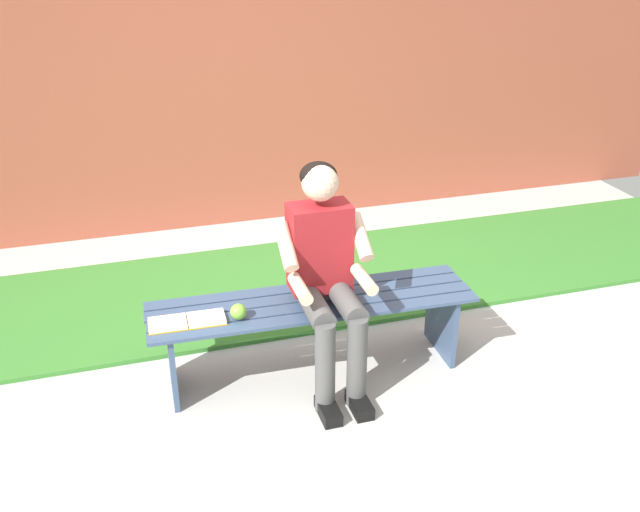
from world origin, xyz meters
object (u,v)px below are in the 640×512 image
bench_near (312,317)px  person_seated (326,270)px  apple (238,312)px  book_open (187,321)px

bench_near → person_seated: size_ratio=1.47×
person_seated → bench_near: bearing=-64.6°
bench_near → apple: 0.47m
person_seated → book_open: size_ratio=3.07×
bench_near → book_open: bearing=3.4°
book_open → apple: bearing=174.6°
person_seated → apple: bearing=-2.8°
person_seated → apple: (0.49, -0.02, -0.19)m
bench_near → apple: size_ratio=21.19×
book_open → bench_near: bearing=-174.6°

